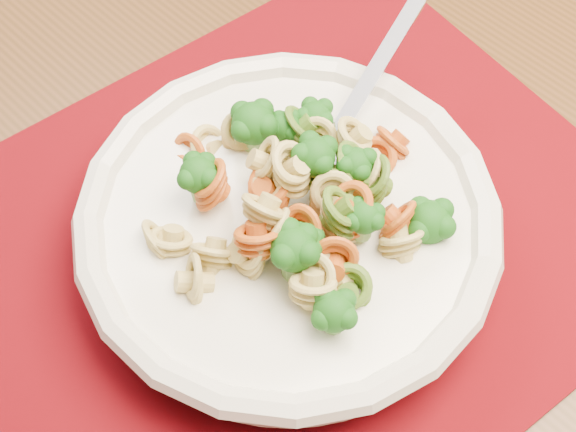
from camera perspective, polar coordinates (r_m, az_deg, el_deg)
dining_table at (r=0.69m, az=-7.24°, el=2.13°), size 1.45×1.03×0.73m
placemat at (r=0.53m, az=-1.57°, el=-2.55°), size 0.49×0.39×0.00m
pasta_bowl at (r=0.51m, az=0.00°, el=-0.57°), size 0.27×0.27×0.05m
pasta_broccoli_heap at (r=0.50m, az=0.00°, el=0.37°), size 0.23×0.23×0.06m
fork at (r=0.52m, az=2.37°, el=4.06°), size 0.18×0.08×0.08m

